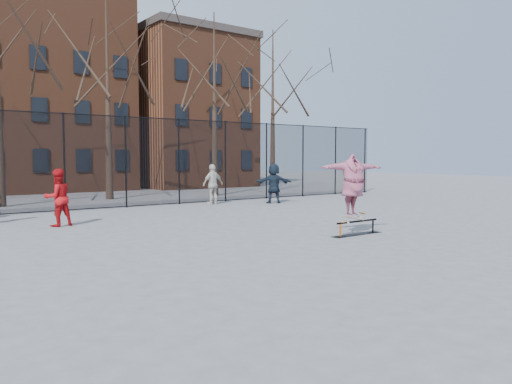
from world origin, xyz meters
TOP-DOWN VIEW (x-y plane):
  - ground at (0.00, 0.00)m, footprint 100.00×100.00m
  - skate_rail at (3.42, 1.72)m, footprint 1.84×0.28m
  - skateboard at (3.22, 1.72)m, footprint 0.83×0.20m
  - skater at (3.22, 1.72)m, footprint 2.17×0.94m
  - bystander_red at (-2.88, 8.64)m, footprint 1.01×0.85m
  - bystander_white at (5.02, 12.00)m, footprint 1.14×0.55m
  - bystander_navy at (7.64, 10.71)m, footprint 1.82×1.33m
  - fence at (-0.01, 13.00)m, footprint 34.03×0.07m
  - tree_row at (-0.25, 17.15)m, footprint 33.66×7.46m
  - rowhouses at (0.72, 26.00)m, footprint 29.00×7.00m

SIDE VIEW (x-z plane):
  - ground at x=0.00m, z-range 0.00..0.00m
  - skate_rail at x=3.42m, z-range -0.04..0.36m
  - skateboard at x=3.22m, z-range 0.41..0.50m
  - bystander_red at x=-2.88m, z-range 0.00..1.83m
  - bystander_white at x=5.02m, z-range 0.00..1.88m
  - bystander_navy at x=7.64m, z-range 0.00..1.91m
  - skater at x=3.22m, z-range 0.50..2.22m
  - fence at x=-0.01m, z-range 0.05..4.05m
  - rowhouses at x=0.72m, z-range -0.44..12.56m
  - tree_row at x=-0.25m, z-range 2.02..12.69m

